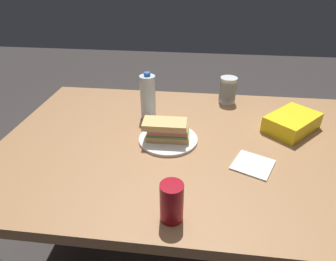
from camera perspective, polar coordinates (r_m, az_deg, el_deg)
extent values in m
plane|color=#383330|center=(1.69, 3.98, -24.30)|extent=(8.00, 8.00, 0.00)
cube|color=#9E7047|center=(1.17, 5.26, -3.14)|extent=(1.56, 0.99, 0.04)
cylinder|color=brown|center=(1.86, 27.48, -6.77)|extent=(0.07, 0.07, 0.72)
cylinder|color=brown|center=(1.87, -16.86, -4.13)|extent=(0.07, 0.07, 0.72)
cylinder|color=white|center=(1.16, 0.00, -1.87)|extent=(0.24, 0.24, 0.01)
cube|color=#DBB26B|center=(1.15, 0.00, -1.12)|extent=(0.17, 0.09, 0.02)
cube|color=#599E3F|center=(1.14, 0.00, -0.43)|extent=(0.16, 0.09, 0.01)
cube|color=#C6727A|center=(1.13, 0.00, 0.17)|extent=(0.16, 0.09, 0.02)
cube|color=yellow|center=(1.13, 0.00, 0.74)|extent=(0.15, 0.08, 0.01)
cube|color=#DBB26B|center=(1.11, -0.65, 1.29)|extent=(0.17, 0.09, 0.02)
cylinder|color=maroon|center=(0.81, 0.73, -14.02)|extent=(0.07, 0.07, 0.12)
cube|color=yellow|center=(1.33, 23.38, 1.46)|extent=(0.27, 0.27, 0.07)
cylinder|color=silver|center=(1.30, -4.00, 6.64)|extent=(0.07, 0.07, 0.20)
cylinder|color=blue|center=(1.26, -4.17, 11.10)|extent=(0.03, 0.03, 0.02)
cylinder|color=silver|center=(1.50, 11.71, 7.24)|extent=(0.08, 0.08, 0.09)
cylinder|color=silver|center=(1.49, 11.78, 7.88)|extent=(0.08, 0.08, 0.09)
cylinder|color=silver|center=(1.48, 11.85, 8.52)|extent=(0.08, 0.08, 0.09)
cube|color=white|center=(1.07, 16.49, -6.53)|extent=(0.17, 0.17, 0.01)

